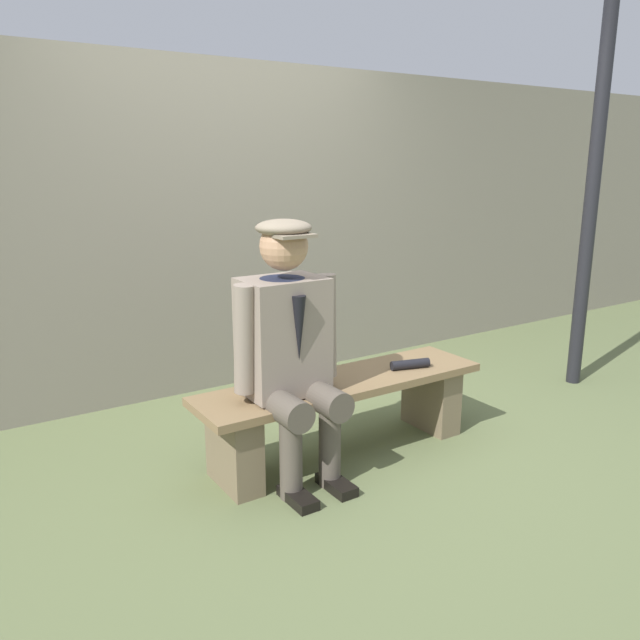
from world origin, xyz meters
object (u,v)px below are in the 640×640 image
bench (342,405)px  rolled_magazine (410,364)px  seated_man (288,342)px  lamp_post (602,95)px

bench → rolled_magazine: size_ratio=7.22×
bench → rolled_magazine: bearing=171.9°
seated_man → rolled_magazine: bearing=179.4°
seated_man → lamp_post: size_ratio=0.39×
bench → seated_man: bearing=8.1°
rolled_magazine → lamp_post: lamp_post is taller
bench → rolled_magazine: 0.46m
seated_man → lamp_post: 2.77m
bench → lamp_post: 2.70m
bench → rolled_magazine: rolled_magazine is taller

